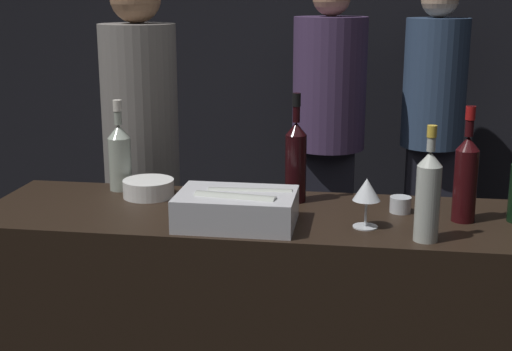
% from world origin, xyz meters
% --- Properties ---
extents(wall_back_chalkboard, '(6.40, 0.06, 2.80)m').
position_xyz_m(wall_back_chalkboard, '(0.00, 2.65, 1.40)').
color(wall_back_chalkboard, black).
rests_on(wall_back_chalkboard, ground_plane).
extents(bar_counter, '(1.85, 0.57, 0.96)m').
position_xyz_m(bar_counter, '(0.00, 0.29, 0.48)').
color(bar_counter, black).
rests_on(bar_counter, ground_plane).
extents(ice_bin_with_bottles, '(0.37, 0.26, 0.11)m').
position_xyz_m(ice_bin_with_bottles, '(-0.03, 0.15, 1.02)').
color(ice_bin_with_bottles, silver).
rests_on(ice_bin_with_bottles, bar_counter).
extents(bowl_white, '(0.18, 0.18, 0.06)m').
position_xyz_m(bowl_white, '(-0.41, 0.42, 0.99)').
color(bowl_white, white).
rests_on(bowl_white, bar_counter).
extents(wine_glass, '(0.09, 0.09, 0.16)m').
position_xyz_m(wine_glass, '(0.37, 0.18, 1.08)').
color(wine_glass, silver).
rests_on(wine_glass, bar_counter).
extents(candle_votive, '(0.07, 0.07, 0.05)m').
position_xyz_m(candle_votive, '(0.48, 0.36, 0.99)').
color(candle_votive, silver).
rests_on(candle_votive, bar_counter).
extents(rose_wine_bottle, '(0.07, 0.07, 0.35)m').
position_xyz_m(rose_wine_bottle, '(0.54, 0.09, 1.10)').
color(rose_wine_bottle, '#B2B7AD').
rests_on(rose_wine_bottle, bar_counter).
extents(red_wine_bottle_black_foil, '(0.07, 0.07, 0.38)m').
position_xyz_m(red_wine_bottle_black_foil, '(0.12, 0.44, 1.11)').
color(red_wine_bottle_black_foil, black).
rests_on(red_wine_bottle_black_foil, bar_counter).
extents(red_wine_bottle_tall, '(0.07, 0.07, 0.37)m').
position_xyz_m(red_wine_bottle_tall, '(0.68, 0.30, 1.11)').
color(red_wine_bottle_tall, black).
rests_on(red_wine_bottle_tall, bar_counter).
extents(white_wine_bottle, '(0.08, 0.08, 0.34)m').
position_xyz_m(white_wine_bottle, '(-0.54, 0.49, 1.09)').
color(white_wine_bottle, '#9EA899').
rests_on(white_wine_bottle, bar_counter).
extents(person_in_hoodie, '(0.41, 0.41, 1.76)m').
position_xyz_m(person_in_hoodie, '(0.15, 2.05, 0.97)').
color(person_in_hoodie, black).
rests_on(person_in_hoodie, ground_plane).
extents(person_blond_tee, '(0.32, 0.32, 1.76)m').
position_xyz_m(person_blond_tee, '(-0.59, 0.91, 0.99)').
color(person_blond_tee, black).
rests_on(person_blond_tee, ground_plane).
extents(person_grey_polo, '(0.36, 0.36, 1.75)m').
position_xyz_m(person_grey_polo, '(0.75, 2.22, 0.98)').
color(person_grey_polo, black).
rests_on(person_grey_polo, ground_plane).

